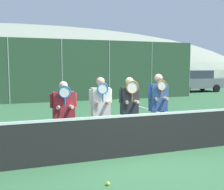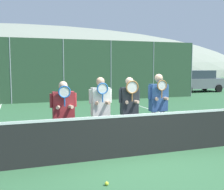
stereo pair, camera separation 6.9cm
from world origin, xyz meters
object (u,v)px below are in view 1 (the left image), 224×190
object	(u,v)px
car_left_of_center	(73,83)
car_right_of_center	(195,81)
player_leftmost	(64,111)
player_center_right	(129,107)
tennis_ball_on_court	(108,184)
player_rightmost	(158,103)
car_center	(139,82)
player_center_left	(101,108)

from	to	relation	value
car_left_of_center	car_right_of_center	bearing A→B (deg)	0.01
player_leftmost	player_center_right	world-z (taller)	player_center_right
player_center_right	car_left_of_center	distance (m)	12.53
player_center_right	tennis_ball_on_court	distance (m)	2.53
player_center_right	player_rightmost	world-z (taller)	player_rightmost
player_center_right	player_rightmost	distance (m)	0.82
player_leftmost	player_rightmost	xyz separation A→B (m)	(2.46, 0.02, 0.08)
player_leftmost	car_right_of_center	size ratio (longest dim) A/B	0.40
player_leftmost	car_center	size ratio (longest dim) A/B	0.43
player_leftmost	car_center	xyz separation A→B (m)	(7.80, 12.61, -0.15)
car_center	tennis_ball_on_court	size ratio (longest dim) A/B	58.91
player_center_left	player_rightmost	size ratio (longest dim) A/B	0.97
player_leftmost	player_center_left	size ratio (longest dim) A/B	0.96
player_leftmost	tennis_ball_on_court	distance (m)	2.24
player_center_right	car_center	bearing A→B (deg)	63.96
player_rightmost	tennis_ball_on_court	size ratio (longest dim) A/B	27.20
car_right_of_center	tennis_ball_on_court	world-z (taller)	car_right_of_center
car_left_of_center	car_center	bearing A→B (deg)	1.50
player_rightmost	car_center	xyz separation A→B (m)	(5.34, 12.59, -0.23)
car_center	player_center_left	bearing A→B (deg)	-118.75
player_leftmost	player_rightmost	size ratio (longest dim) A/B	0.92
player_leftmost	car_right_of_center	world-z (taller)	player_leftmost
player_leftmost	player_center_right	distance (m)	1.64
player_center_left	tennis_ball_on_court	xyz separation A→B (m)	(-0.49, -2.00, -1.02)
car_left_of_center	player_leftmost	bearing A→B (deg)	-102.49
player_center_left	car_center	world-z (taller)	player_center_left
player_center_right	car_right_of_center	bearing A→B (deg)	48.62
car_center	player_rightmost	bearing A→B (deg)	-112.99
car_left_of_center	car_right_of_center	world-z (taller)	car_left_of_center
tennis_ball_on_court	car_right_of_center	bearing A→B (deg)	49.75
player_center_left	car_left_of_center	distance (m)	12.58
player_center_right	player_rightmost	xyz separation A→B (m)	(0.82, 0.02, 0.05)
car_right_of_center	car_center	bearing A→B (deg)	178.46
player_leftmost	car_center	distance (m)	14.83
car_center	tennis_ball_on_court	bearing A→B (deg)	-116.89
player_leftmost	player_center_right	xyz separation A→B (m)	(1.64, -0.00, 0.03)
player_rightmost	car_left_of_center	world-z (taller)	player_rightmost
car_left_of_center	player_rightmost	bearing A→B (deg)	-91.41
player_leftmost	car_right_of_center	distance (m)	17.76
car_center	car_right_of_center	distance (m)	4.84
player_center_left	car_right_of_center	world-z (taller)	player_center_left
car_right_of_center	player_rightmost	bearing A→B (deg)	-129.25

